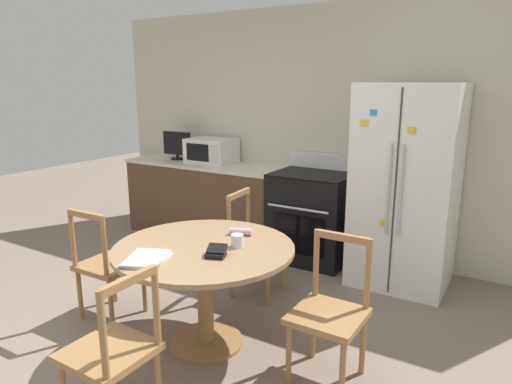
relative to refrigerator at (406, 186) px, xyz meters
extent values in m
plane|color=gray|center=(-1.11, -2.19, -0.91)|extent=(14.00, 14.00, 0.00)
cube|color=beige|center=(-1.11, 0.46, 0.39)|extent=(5.20, 0.10, 2.60)
cube|color=brown|center=(-2.33, 0.10, -0.47)|extent=(1.95, 0.62, 0.86)
cube|color=beige|center=(-2.33, 0.10, -0.02)|extent=(1.98, 0.64, 0.03)
cube|color=white|center=(0.00, 0.00, 0.00)|extent=(0.84, 0.77, 1.81)
cube|color=#333333|center=(0.00, -0.39, 0.00)|extent=(0.01, 0.01, 1.74)
cylinder|color=silver|center=(-0.05, -0.40, 0.05)|extent=(0.02, 0.02, 0.76)
cylinder|color=silver|center=(0.05, -0.40, 0.05)|extent=(0.02, 0.02, 0.76)
cube|color=yellow|center=(0.09, -0.39, 0.54)|extent=(0.07, 0.02, 0.05)
cube|color=white|center=(-0.13, -0.39, -0.05)|extent=(0.04, 0.01, 0.03)
cube|color=#338CD8|center=(-0.22, -0.39, 0.67)|extent=(0.06, 0.01, 0.05)
cube|color=yellow|center=(-0.29, -0.39, 0.58)|extent=(0.07, 0.01, 0.05)
cube|color=yellow|center=(-0.08, -0.39, -0.25)|extent=(0.07, 0.01, 0.05)
cube|color=black|center=(-0.94, 0.07, -0.46)|extent=(0.78, 0.64, 0.90)
cube|color=black|center=(-0.94, -0.26, -0.55)|extent=(0.56, 0.01, 0.40)
cylinder|color=silver|center=(-0.94, -0.28, -0.28)|extent=(0.64, 0.02, 0.02)
cube|color=black|center=(-0.94, 0.07, 0.00)|extent=(0.78, 0.64, 0.02)
cube|color=white|center=(-0.94, 0.36, 0.09)|extent=(0.78, 0.06, 0.16)
cube|color=white|center=(-2.28, 0.15, 0.13)|extent=(0.54, 0.40, 0.28)
cube|color=black|center=(-2.33, -0.05, 0.13)|extent=(0.31, 0.01, 0.20)
cube|color=silver|center=(-2.09, -0.05, 0.13)|extent=(0.11, 0.01, 0.20)
cylinder|color=black|center=(-2.76, 0.11, 0.00)|extent=(0.16, 0.16, 0.02)
cylinder|color=black|center=(-2.76, 0.11, 0.03)|extent=(0.03, 0.03, 0.04)
cube|color=black|center=(-2.76, 0.11, 0.19)|extent=(0.39, 0.05, 0.28)
cylinder|color=#997551|center=(-0.90, -1.80, -0.19)|extent=(1.23, 1.23, 0.03)
cylinder|color=#9E7042|center=(-0.90, -1.80, -0.54)|extent=(0.11, 0.11, 0.68)
cylinder|color=#9E7042|center=(-0.90, -1.80, -0.89)|extent=(0.52, 0.52, 0.03)
cube|color=#9E7042|center=(-1.00, -0.92, -0.48)|extent=(0.45, 0.45, 0.04)
cylinder|color=#9E7042|center=(-0.84, -0.74, -0.70)|extent=(0.04, 0.04, 0.41)
cylinder|color=#9E7042|center=(-0.81, -1.08, -0.70)|extent=(0.04, 0.04, 0.41)
cylinder|color=#9E7042|center=(-1.18, -0.76, -0.70)|extent=(0.04, 0.04, 0.41)
cylinder|color=#9E7042|center=(-1.15, -1.11, -0.70)|extent=(0.04, 0.04, 0.41)
cylinder|color=#9E7042|center=(-1.20, -0.76, -0.23)|extent=(0.04, 0.04, 0.45)
cylinder|color=#9E7042|center=(-1.17, -1.11, -0.23)|extent=(0.04, 0.04, 0.45)
cube|color=#9E7042|center=(-1.18, -0.94, -0.03)|extent=(0.06, 0.35, 0.04)
cube|color=#9E7042|center=(-1.78, -1.85, -0.48)|extent=(0.43, 0.43, 0.04)
cylinder|color=#9E7042|center=(-1.96, -1.68, -0.70)|extent=(0.04, 0.04, 0.41)
cylinder|color=#9E7042|center=(-1.61, -1.68, -0.70)|extent=(0.04, 0.04, 0.41)
cylinder|color=#9E7042|center=(-1.95, -2.03, -0.70)|extent=(0.04, 0.04, 0.41)
cylinder|color=#9E7042|center=(-1.61, -2.02, -0.70)|extent=(0.04, 0.04, 0.41)
cylinder|color=#9E7042|center=(-1.95, -2.05, -0.23)|extent=(0.04, 0.04, 0.45)
cylinder|color=#9E7042|center=(-1.61, -2.04, -0.23)|extent=(0.04, 0.04, 0.45)
cube|color=#9E7042|center=(-1.78, -2.04, -0.03)|extent=(0.34, 0.04, 0.04)
cube|color=#9E7042|center=(-0.02, -1.73, -0.48)|extent=(0.43, 0.43, 0.04)
cylinder|color=#9E7042|center=(0.15, -1.91, -0.70)|extent=(0.04, 0.04, 0.41)
cylinder|color=#9E7042|center=(-0.19, -1.90, -0.70)|extent=(0.04, 0.04, 0.41)
cylinder|color=#9E7042|center=(0.16, -1.56, -0.70)|extent=(0.04, 0.04, 0.41)
cylinder|color=#9E7042|center=(-0.19, -1.56, -0.70)|extent=(0.04, 0.04, 0.41)
cylinder|color=#9E7042|center=(0.16, -1.55, -0.23)|extent=(0.04, 0.04, 0.45)
cylinder|color=#9E7042|center=(-0.19, -1.54, -0.23)|extent=(0.04, 0.04, 0.45)
cube|color=#9E7042|center=(-0.01, -1.54, -0.03)|extent=(0.34, 0.04, 0.04)
cube|color=#9E7042|center=(-0.86, -2.68, -0.48)|extent=(0.43, 0.43, 0.04)
cylinder|color=#9E7042|center=(-1.03, -2.51, -0.70)|extent=(0.04, 0.04, 0.41)
cylinder|color=#9E7042|center=(-0.68, -2.51, -0.70)|extent=(0.04, 0.04, 0.41)
cylinder|color=#9E7042|center=(-0.67, -2.86, -0.23)|extent=(0.04, 0.04, 0.45)
cylinder|color=#9E7042|center=(-0.66, -2.52, -0.23)|extent=(0.04, 0.04, 0.45)
cube|color=#9E7042|center=(-0.67, -2.69, -0.03)|extent=(0.04, 0.34, 0.04)
cylinder|color=silver|center=(-0.70, -1.70, -0.13)|extent=(0.09, 0.09, 0.09)
cylinder|color=red|center=(-0.70, -1.70, -0.15)|extent=(0.08, 0.08, 0.05)
cylinder|color=pink|center=(-0.81, -1.48, -0.15)|extent=(0.17, 0.11, 0.05)
cube|color=black|center=(-0.71, -1.92, -0.16)|extent=(0.15, 0.13, 0.03)
cube|color=black|center=(-0.72, -1.90, -0.13)|extent=(0.15, 0.14, 0.06)
cube|color=white|center=(-1.04, -2.20, -0.17)|extent=(0.29, 0.35, 0.01)
cube|color=beige|center=(-1.04, -2.20, -0.16)|extent=(0.31, 0.36, 0.01)
cube|color=silver|center=(-1.04, -2.20, -0.15)|extent=(0.32, 0.36, 0.01)
camera|label=1|loc=(0.91, -4.11, 0.90)|focal=32.00mm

